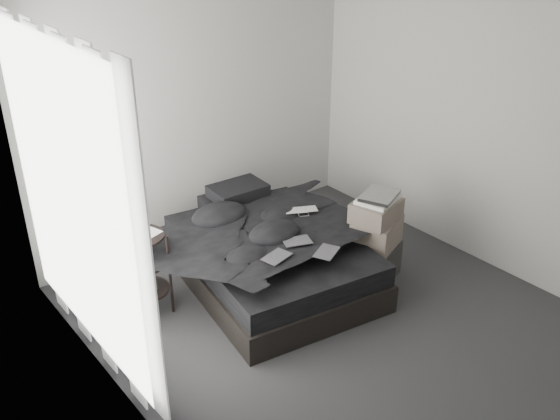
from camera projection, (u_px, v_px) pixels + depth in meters
floor at (339, 322)px, 5.29m from camera, size 3.60×4.20×0.01m
ceiling at (356, 3)px, 4.10m from camera, size 3.60×4.20×0.01m
wall_back at (198, 114)px, 6.15m from camera, size 3.60×0.01×2.60m
wall_left at (128, 262)px, 3.69m from camera, size 0.01×4.20×2.60m
wall_right at (488, 132)px, 5.70m from camera, size 0.01×4.20×2.60m
window_left at (70, 201)px, 4.30m from camera, size 0.02×2.00×2.30m
curtain_left at (79, 208)px, 4.36m from camera, size 0.06×2.12×2.48m
bed at (272, 270)px, 5.77m from camera, size 1.71×2.09×0.26m
mattress at (272, 249)px, 5.67m from camera, size 1.65×2.03×0.20m
duvet at (274, 231)px, 5.54m from camera, size 1.63×1.81×0.22m
pillow_lower at (232, 203)px, 6.14m from camera, size 0.62×0.47×0.13m
pillow_upper at (238, 191)px, 6.10m from camera, size 0.55×0.39×0.12m
laptop at (302, 206)px, 5.70m from camera, size 0.36×0.31×0.02m
comic_a at (277, 249)px, 5.03m from camera, size 0.27×0.20×0.01m
comic_b at (297, 233)px, 5.25m from camera, size 0.28×0.23×0.01m
comic_c at (327, 244)px, 5.09m from camera, size 0.28×0.24×0.01m
side_stand at (144, 275)px, 5.25m from camera, size 0.46×0.46×0.75m
papers at (141, 235)px, 5.07m from camera, size 0.34×0.29×0.02m
floor_books at (131, 309)px, 5.32m from camera, size 0.21×0.25×0.14m
box_lower at (373, 261)px, 5.82m from camera, size 0.56×0.49×0.35m
box_mid at (377, 232)px, 5.68m from camera, size 0.54×0.49×0.27m
box_upper at (376, 211)px, 5.57m from camera, size 0.49×0.43×0.19m
art_book_white at (378, 199)px, 5.53m from camera, size 0.43×0.38×0.04m
art_book_snake at (379, 196)px, 5.51m from camera, size 0.43×0.39×0.03m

